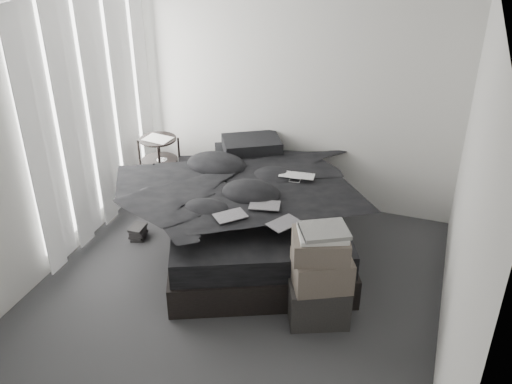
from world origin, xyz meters
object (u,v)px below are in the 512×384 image
(bed, at_px, (255,232))
(side_stand, at_px, (161,170))
(box_lower, at_px, (318,301))
(laptop, at_px, (296,171))

(bed, height_order, side_stand, side_stand)
(bed, xyz_separation_m, box_lower, (0.87, -0.89, 0.04))
(bed, distance_m, box_lower, 1.25)
(bed, relative_size, side_stand, 2.87)
(laptop, relative_size, box_lower, 0.71)
(side_stand, height_order, box_lower, side_stand)
(box_lower, bearing_deg, side_stand, 147.24)
(side_stand, bearing_deg, box_lower, -32.76)
(bed, relative_size, laptop, 6.24)
(laptop, bearing_deg, bed, -154.50)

